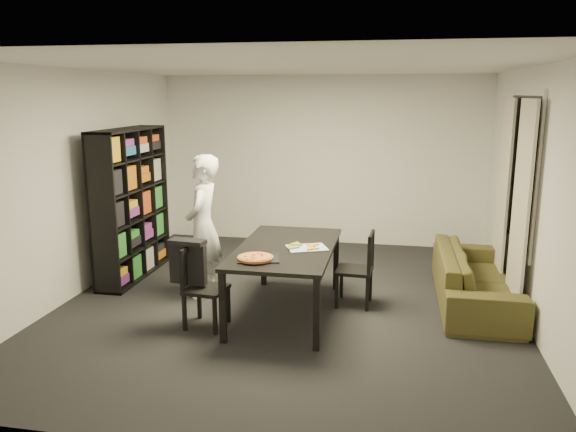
% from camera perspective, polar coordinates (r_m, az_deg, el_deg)
% --- Properties ---
extents(room, '(5.01, 5.51, 2.61)m').
position_cam_1_polar(room, '(6.08, 0.11, 2.67)').
color(room, black).
rests_on(room, ground).
extents(window_pane, '(0.02, 1.40, 1.60)m').
position_cam_1_polar(window_pane, '(6.68, 22.64, 4.34)').
color(window_pane, black).
rests_on(window_pane, room).
extents(window_frame, '(0.03, 1.52, 1.72)m').
position_cam_1_polar(window_frame, '(6.68, 22.60, 4.34)').
color(window_frame, white).
rests_on(window_frame, room).
extents(curtain_left, '(0.03, 0.70, 2.25)m').
position_cam_1_polar(curtain_left, '(6.22, 22.55, 0.53)').
color(curtain_left, beige).
rests_on(curtain_left, room).
extents(curtain_right, '(0.03, 0.70, 2.25)m').
position_cam_1_polar(curtain_right, '(7.22, 20.94, 2.19)').
color(curtain_right, beige).
rests_on(curtain_right, room).
extents(bookshelf, '(0.35, 1.50, 1.90)m').
position_cam_1_polar(bookshelf, '(7.39, -15.63, 1.20)').
color(bookshelf, black).
rests_on(bookshelf, room).
extents(dining_table, '(0.99, 1.78, 0.74)m').
position_cam_1_polar(dining_table, '(5.94, -0.18, -3.72)').
color(dining_table, black).
rests_on(dining_table, room).
extents(chair_left, '(0.43, 0.43, 0.83)m').
position_cam_1_polar(chair_left, '(5.76, -9.06, -6.54)').
color(chair_left, black).
rests_on(chair_left, room).
extents(chair_right, '(0.41, 0.41, 0.84)m').
position_cam_1_polar(chair_right, '(6.27, 7.51, -4.86)').
color(chair_right, black).
rests_on(chair_right, room).
extents(draped_jacket, '(0.39, 0.20, 0.46)m').
position_cam_1_polar(draped_jacket, '(5.74, -10.14, -4.41)').
color(draped_jacket, black).
rests_on(draped_jacket, chair_left).
extents(person, '(0.44, 0.63, 1.65)m').
position_cam_1_polar(person, '(6.52, -8.62, -1.05)').
color(person, white).
rests_on(person, room).
extents(baking_tray, '(0.46, 0.41, 0.01)m').
position_cam_1_polar(baking_tray, '(5.49, -3.03, -4.32)').
color(baking_tray, black).
rests_on(baking_tray, dining_table).
extents(pepperoni_pizza, '(0.35, 0.35, 0.03)m').
position_cam_1_polar(pepperoni_pizza, '(5.45, -3.33, -4.24)').
color(pepperoni_pizza, '#A25A2F').
rests_on(pepperoni_pizza, dining_table).
extents(kitchen_towel, '(0.49, 0.43, 0.01)m').
position_cam_1_polar(kitchen_towel, '(5.86, 1.94, -3.25)').
color(kitchen_towel, silver).
rests_on(kitchen_towel, dining_table).
extents(pizza_slices, '(0.44, 0.40, 0.01)m').
position_cam_1_polar(pizza_slices, '(5.88, 1.50, -3.08)').
color(pizza_slices, '#B87C39').
rests_on(pizza_slices, dining_table).
extents(sofa, '(0.80, 2.06, 0.60)m').
position_cam_1_polar(sofa, '(6.67, 18.50, -5.95)').
color(sofa, '#3A3917').
rests_on(sofa, room).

